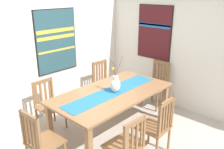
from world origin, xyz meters
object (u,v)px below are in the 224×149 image
object	(u,v)px
chair_3	(41,141)
chair_4	(104,82)
chair_1	(126,146)
chair_0	(157,126)
centerpiece_vase	(115,84)
painting_on_side_wall	(154,32)
dining_table	(112,96)
painting_on_back_wall	(56,41)
chair_2	(157,84)
chair_5	(48,104)

from	to	relation	value
chair_3	chair_4	distance (m)	2.26
chair_1	chair_0	bearing A→B (deg)	-4.18
centerpiece_vase	painting_on_side_wall	bearing A→B (deg)	11.15
centerpiece_vase	painting_on_side_wall	world-z (taller)	painting_on_side_wall
dining_table	centerpiece_vase	distance (m)	0.23
centerpiece_vase	painting_on_back_wall	xyz separation A→B (m)	(-0.13, 1.42, 0.55)
dining_table	painting_on_back_wall	world-z (taller)	painting_on_back_wall
dining_table	chair_0	world-z (taller)	chair_0
chair_4	painting_on_back_wall	size ratio (longest dim) A/B	0.77
dining_table	painting_on_back_wall	bearing A→B (deg)	94.34
chair_1	painting_on_back_wall	size ratio (longest dim) A/B	0.74
chair_0	chair_2	bearing A→B (deg)	32.89
chair_1	chair_2	world-z (taller)	chair_2
dining_table	painting_on_back_wall	xyz separation A→B (m)	(-0.10, 1.37, 0.78)
dining_table	chair_0	size ratio (longest dim) A/B	2.22
centerpiece_vase	chair_1	bearing A→B (deg)	-130.41
centerpiece_vase	chair_2	xyz separation A→B (m)	(1.35, 0.02, -0.40)
chair_0	chair_3	world-z (taller)	chair_0
chair_2	chair_3	xyz separation A→B (m)	(-2.77, 0.02, -0.01)
chair_2	chair_4	size ratio (longest dim) A/B	1.02
centerpiece_vase	chair_5	world-z (taller)	centerpiece_vase
chair_0	chair_4	size ratio (longest dim) A/B	1.00
chair_0	chair_2	distance (m)	1.67
chair_1	chair_4	xyz separation A→B (m)	(1.37, 1.77, 0.02)
chair_0	painting_on_side_wall	distance (m)	2.26
chair_5	chair_0	bearing A→B (deg)	-69.82
chair_0	painting_on_back_wall	distance (m)	2.49
chair_4	chair_2	bearing A→B (deg)	-52.77
chair_1	chair_3	size ratio (longest dim) A/B	0.96
dining_table	centerpiece_vase	size ratio (longest dim) A/B	3.17
chair_5	chair_4	bearing A→B (deg)	-0.24
chair_3	painting_on_back_wall	size ratio (longest dim) A/B	0.77
centerpiece_vase	chair_2	size ratio (longest dim) A/B	0.69
chair_1	painting_on_back_wall	xyz separation A→B (m)	(0.58, 2.25, 0.97)
chair_4	chair_5	distance (m)	1.38
painting_on_back_wall	dining_table	bearing A→B (deg)	-85.66
chair_0	chair_2	size ratio (longest dim) A/B	0.99
centerpiece_vase	chair_4	world-z (taller)	centerpiece_vase
centerpiece_vase	chair_3	distance (m)	1.48
chair_0	chair_4	xyz separation A→B (m)	(0.71, 1.82, -0.00)
chair_1	chair_4	world-z (taller)	chair_4
dining_table	chair_2	xyz separation A→B (m)	(1.38, -0.02, -0.17)
chair_0	chair_1	distance (m)	0.66
chair_1	chair_5	bearing A→B (deg)	90.41
painting_on_back_wall	painting_on_side_wall	bearing A→B (deg)	-33.02
painting_on_back_wall	chair_3	bearing A→B (deg)	-133.12
centerpiece_vase	chair_3	bearing A→B (deg)	178.16
chair_0	chair_3	xyz separation A→B (m)	(-1.37, 0.93, -0.00)
chair_0	painting_on_back_wall	bearing A→B (deg)	92.02
chair_5	chair_2	bearing A→B (deg)	-23.84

